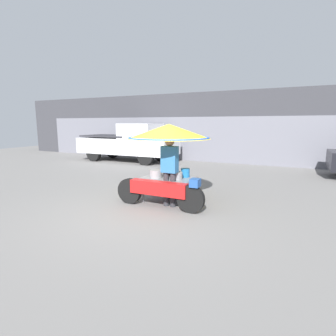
{
  "coord_description": "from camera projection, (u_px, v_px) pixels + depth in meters",
  "views": [
    {
      "loc": [
        2.93,
        -4.93,
        1.99
      ],
      "look_at": [
        0.12,
        0.9,
        0.88
      ],
      "focal_mm": 28.0,
      "sensor_mm": 36.0,
      "label": 1
    }
  ],
  "objects": [
    {
      "name": "ground_plane",
      "position": [
        146.0,
        212.0,
        5.97
      ],
      "size": [
        36.0,
        36.0,
        0.0
      ],
      "primitive_type": "plane",
      "color": "slate"
    },
    {
      "name": "pickup_truck",
      "position": [
        129.0,
        143.0,
        13.8
      ],
      "size": [
        5.33,
        1.9,
        1.98
      ],
      "color": "black",
      "rests_on": "ground"
    },
    {
      "name": "shopfront_building",
      "position": [
        234.0,
        127.0,
        13.87
      ],
      "size": [
        28.0,
        2.06,
        3.57
      ],
      "color": "#38383D",
      "rests_on": "ground"
    },
    {
      "name": "vendor_motorcycle_cart",
      "position": [
        168.0,
        141.0,
        6.45
      ],
      "size": [
        2.27,
        2.06,
        1.97
      ],
      "color": "black",
      "rests_on": "ground"
    },
    {
      "name": "vendor_person",
      "position": [
        170.0,
        168.0,
        6.22
      ],
      "size": [
        0.38,
        0.23,
        1.69
      ],
      "color": "#2D2D33",
      "rests_on": "ground"
    }
  ]
}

